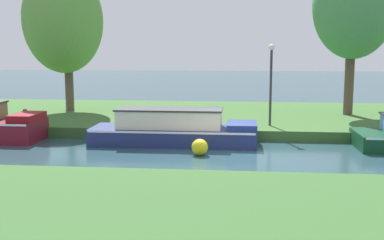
{
  "coord_description": "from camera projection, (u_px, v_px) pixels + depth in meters",
  "views": [
    {
      "loc": [
        0.19,
        -15.79,
        3.46
      ],
      "look_at": [
        -1.54,
        1.2,
        0.9
      ],
      "focal_mm": 44.6,
      "sensor_mm": 36.0,
      "label": 1
    }
  ],
  "objects": [
    {
      "name": "willow_tree_left",
      "position": [
        64.0,
        21.0,
        22.81
      ],
      "size": [
        3.65,
        4.74,
        6.93
      ],
      "color": "brown",
      "rests_on": "riverbank_far"
    },
    {
      "name": "navy_cruiser",
      "position": [
        174.0,
        129.0,
        17.39
      ],
      "size": [
        6.01,
        1.82,
        1.32
      ],
      "color": "navy",
      "rests_on": "ground_plane"
    },
    {
      "name": "mooring_post_far",
      "position": [
        25.0,
        117.0,
        19.36
      ],
      "size": [
        0.16,
        0.16,
        0.62
      ],
      "primitive_type": "cylinder",
      "color": "#523023",
      "rests_on": "riverbank_far"
    },
    {
      "name": "lamp_post",
      "position": [
        271.0,
        75.0,
        18.88
      ],
      "size": [
        0.24,
        0.24,
        3.24
      ],
      "color": "#333338",
      "rests_on": "riverbank_far"
    },
    {
      "name": "willow_tree_centre",
      "position": [
        354.0,
        5.0,
        21.32
      ],
      "size": [
        3.7,
        3.49,
        7.5
      ],
      "color": "brown",
      "rests_on": "riverbank_far"
    },
    {
      "name": "channel_buoy",
      "position": [
        200.0,
        147.0,
        15.57
      ],
      "size": [
        0.54,
        0.54,
        0.54
      ],
      "primitive_type": "sphere",
      "color": "yellow",
      "rests_on": "ground_plane"
    },
    {
      "name": "ground_plane",
      "position": [
        234.0,
        152.0,
        16.07
      ],
      "size": [
        120.0,
        120.0,
        0.0
      ],
      "primitive_type": "plane",
      "color": "#26444C"
    },
    {
      "name": "riverbank_far",
      "position": [
        236.0,
        117.0,
        22.92
      ],
      "size": [
        72.0,
        10.0,
        0.4
      ],
      "primitive_type": "cube",
      "color": "#37602A",
      "rests_on": "ground_plane"
    }
  ]
}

